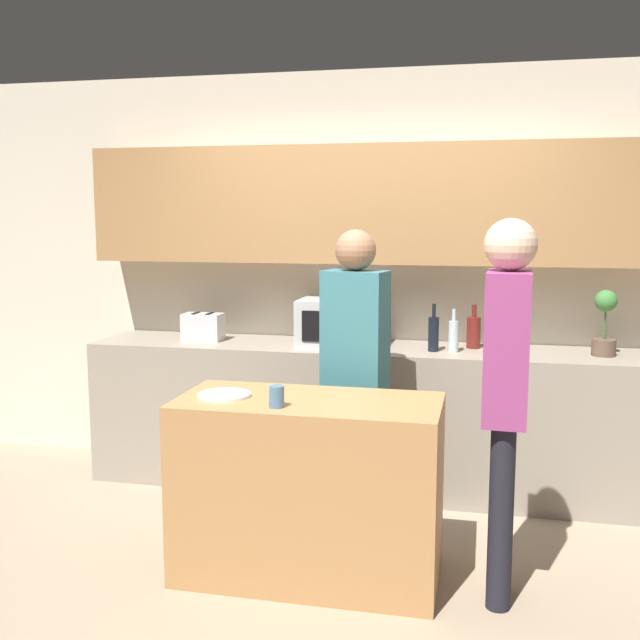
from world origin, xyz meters
TOP-DOWN VIEW (x-y plane):
  - ground_plane at (0.00, 0.00)m, footprint 14.00×14.00m
  - back_wall at (0.00, 1.66)m, footprint 6.40×0.40m
  - back_counter at (0.00, 1.39)m, footprint 3.60×0.62m
  - kitchen_island at (-0.08, 0.13)m, footprint 1.27×0.60m
  - microwave at (-0.18, 1.38)m, footprint 0.52×0.39m
  - toaster at (-1.11, 1.39)m, footprint 0.26×0.16m
  - potted_plant at (1.42, 1.39)m, footprint 0.14×0.14m
  - bottle_0 at (0.42, 1.31)m, footprint 0.06×0.06m
  - bottle_1 at (0.54, 1.31)m, footprint 0.06×0.06m
  - bottle_2 at (0.66, 1.48)m, footprint 0.09×0.09m
  - plate_on_island at (-0.50, 0.09)m, footprint 0.26×0.26m
  - cup_0 at (-0.19, -0.05)m, footprint 0.07×0.07m
  - person_left at (0.83, 0.08)m, footprint 0.23×0.35m
  - person_center at (0.04, 0.69)m, footprint 0.37×0.26m

SIDE VIEW (x-z plane):
  - ground_plane at x=0.00m, z-range 0.00..0.00m
  - kitchen_island at x=-0.08m, z-range 0.00..0.88m
  - back_counter at x=0.00m, z-range 0.00..0.93m
  - plate_on_island at x=-0.50m, z-range 0.88..0.90m
  - cup_0 at x=-0.19m, z-range 0.88..0.98m
  - person_center at x=0.04m, z-range 0.16..1.85m
  - toaster at x=-1.11m, z-range 0.92..1.11m
  - bottle_1 at x=0.54m, z-range 0.90..1.16m
  - bottle_2 at x=0.66m, z-range 0.89..1.17m
  - bottle_0 at x=0.42m, z-range 0.89..1.19m
  - person_left at x=0.83m, z-range 0.18..1.92m
  - microwave at x=-0.18m, z-range 0.93..1.23m
  - potted_plant at x=1.42m, z-range 0.93..1.32m
  - back_wall at x=0.00m, z-range 0.19..2.89m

